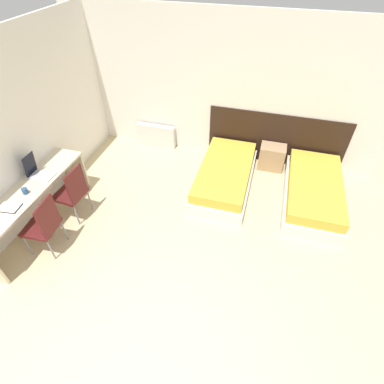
{
  "coord_description": "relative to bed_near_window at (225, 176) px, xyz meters",
  "views": [
    {
      "loc": [
        0.93,
        -0.91,
        3.64
      ],
      "look_at": [
        0.0,
        2.37,
        0.55
      ],
      "focal_mm": 28.0,
      "sensor_mm": 36.0,
      "label": 1
    }
  ],
  "objects": [
    {
      "name": "ground_plane",
      "position": [
        -0.35,
        -3.33,
        -0.2
      ],
      "size": [
        20.0,
        20.0,
        0.0
      ],
      "primitive_type": "plane",
      "color": "beige"
    },
    {
      "name": "wall_back",
      "position": [
        -0.35,
        1.01,
        1.15
      ],
      "size": [
        6.04,
        0.05,
        2.7
      ],
      "color": "white",
      "rests_on": "ground_plane"
    },
    {
      "name": "wall_left",
      "position": [
        -2.89,
        -1.17,
        1.15
      ],
      "size": [
        0.05,
        5.32,
        2.7
      ],
      "color": "white",
      "rests_on": "ground_plane"
    },
    {
      "name": "headboard_panel",
      "position": [
        0.77,
        0.98,
        0.32
      ],
      "size": [
        2.59,
        0.03,
        1.04
      ],
      "color": "black",
      "rests_on": "ground_plane"
    },
    {
      "name": "bed_near_window",
      "position": [
        0.0,
        0.0,
        0.0
      ],
      "size": [
        0.95,
        1.89,
        0.42
      ],
      "color": "silver",
      "rests_on": "ground_plane"
    },
    {
      "name": "bed_near_door",
      "position": [
        1.55,
        0.0,
        0.0
      ],
      "size": [
        0.95,
        1.89,
        0.42
      ],
      "color": "silver",
      "rests_on": "ground_plane"
    },
    {
      "name": "nightstand",
      "position": [
        0.77,
        0.77,
        0.04
      ],
      "size": [
        0.48,
        0.34,
        0.48
      ],
      "color": "tan",
      "rests_on": "ground_plane"
    },
    {
      "name": "radiator",
      "position": [
        -1.67,
        0.89,
        0.04
      ],
      "size": [
        0.83,
        0.12,
        0.49
      ],
      "color": "silver",
      "rests_on": "ground_plane"
    },
    {
      "name": "desk",
      "position": [
        -2.61,
        -1.78,
        0.39
      ],
      "size": [
        0.51,
        2.14,
        0.75
      ],
      "color": "beige",
      "rests_on": "ground_plane"
    },
    {
      "name": "chair_near_laptop",
      "position": [
        -2.16,
        -1.42,
        0.33
      ],
      "size": [
        0.45,
        0.45,
        0.96
      ],
      "rotation": [
        0.0,
        0.0,
        -0.06
      ],
      "color": "#511919",
      "rests_on": "ground_plane"
    },
    {
      "name": "chair_near_notebook",
      "position": [
        -2.16,
        -2.13,
        0.33
      ],
      "size": [
        0.46,
        0.46,
        0.96
      ],
      "rotation": [
        0.0,
        0.0,
        0.08
      ],
      "color": "#511919",
      "rests_on": "ground_plane"
    },
    {
      "name": "laptop",
      "position": [
        -2.64,
        -1.44,
        0.62
      ],
      "size": [
        0.36,
        0.23,
        0.36
      ],
      "rotation": [
        0.0,
        0.0,
        -0.0
      ],
      "color": "silver",
      "rests_on": "desk"
    },
    {
      "name": "open_notebook",
      "position": [
        -2.6,
        -2.16,
        0.56
      ],
      "size": [
        0.32,
        0.23,
        0.02
      ],
      "rotation": [
        0.0,
        0.0,
        0.12
      ],
      "color": "black",
      "rests_on": "desk"
    },
    {
      "name": "mug",
      "position": [
        -2.57,
        -1.84,
        0.59
      ],
      "size": [
        0.08,
        0.08,
        0.09
      ],
      "color": "#2D5184",
      "rests_on": "desk"
    }
  ]
}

